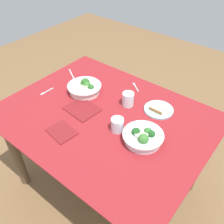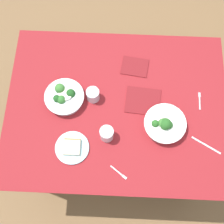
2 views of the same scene
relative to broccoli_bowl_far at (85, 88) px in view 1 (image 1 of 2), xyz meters
name	(u,v)px [view 1 (image 1 of 2)]	position (x,y,z in m)	size (l,w,h in m)	color
ground_plane	(106,184)	(0.27, -0.11, -0.79)	(6.00, 6.00, 0.00)	brown
dining_table	(105,129)	(0.27, -0.11, -0.15)	(1.32, 1.02, 0.75)	maroon
broccoli_bowl_far	(85,88)	(0.00, 0.00, 0.00)	(0.24, 0.24, 0.11)	white
broccoli_bowl_near	(143,137)	(0.58, -0.14, 0.00)	(0.23, 0.23, 0.10)	white
bread_side_plate	(159,109)	(0.52, 0.15, -0.03)	(0.19, 0.19, 0.03)	#99C6D1
water_glass_center	(128,99)	(0.32, 0.07, 0.01)	(0.08, 0.08, 0.09)	silver
water_glass_side	(117,125)	(0.42, -0.16, 0.00)	(0.08, 0.08, 0.09)	silver
fork_by_far_bowl	(46,92)	(-0.22, -0.17, -0.04)	(0.01, 0.11, 0.00)	#B7B7BC
fork_by_near_bowl	(136,87)	(0.25, 0.28, -0.04)	(0.10, 0.08, 0.00)	#B7B7BC
table_knife_left	(72,75)	(-0.24, 0.10, -0.04)	(0.18, 0.01, 0.00)	#B7B7BC
napkin_folded_upper	(82,109)	(0.12, -0.15, -0.04)	(0.21, 0.17, 0.01)	maroon
napkin_folded_lower	(62,132)	(0.17, -0.38, -0.04)	(0.16, 0.13, 0.01)	maroon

